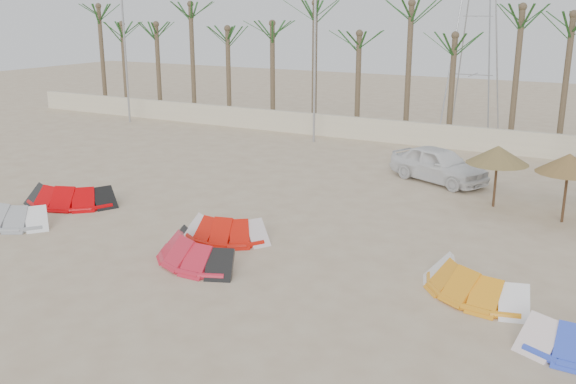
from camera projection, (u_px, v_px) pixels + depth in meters
The scene contains 14 objects.
ground at pixel (182, 290), 17.52m from camera, with size 120.00×120.00×0.00m, color beige.
boundary_wall at pixel (426, 134), 35.87m from camera, with size 60.00×0.30×1.30m, color beige.
palm_line at pixel (452, 27), 35.23m from camera, with size 52.00×4.00×7.70m.
lamp_a at pixel (125, 35), 42.04m from camera, with size 1.25×0.14×11.00m.
lamp_b at pixel (315, 40), 35.55m from camera, with size 1.25×0.14×11.00m.
pylon at pixel (469, 130), 40.64m from camera, with size 3.00×3.00×14.00m, color #A5A8AD, non-canonical shape.
kite_grey at pixel (15, 212), 22.94m from camera, with size 3.41×1.87×0.90m.
kite_red_left at pixel (76, 194), 25.20m from camera, with size 3.97×2.57×0.90m.
kite_red_mid at pixel (200, 247), 19.53m from camera, with size 3.78×2.54×0.90m.
kite_red_right at pixel (230, 227), 21.33m from camera, with size 3.17×2.08×0.90m.
kite_orange at pixel (476, 279), 17.23m from camera, with size 3.79×2.77×0.90m.
parasol_left at pixel (498, 155), 24.41m from camera, with size 2.37×2.37×2.42m.
parasol_mid at pixel (569, 163), 22.55m from camera, with size 2.26×2.26×2.53m.
car at pixel (439, 165), 28.35m from camera, with size 1.85×4.60×1.57m, color white.
Camera 1 is at (10.30, -12.71, 7.40)m, focal length 40.00 mm.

